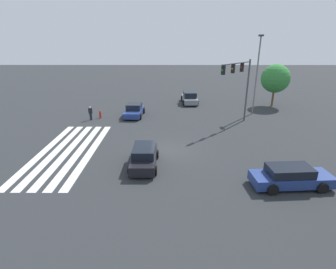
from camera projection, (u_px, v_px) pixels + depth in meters
The scene contains 11 objects.
ground_plane at pixel (168, 151), 21.22m from camera, with size 142.46×142.46×0.00m, color #2B2D30.
crosswalk_markings at pixel (68, 151), 21.25m from camera, with size 12.24×4.40×0.01m.
traffic_signal_mast at pixel (240, 78), 26.27m from camera, with size 3.68×3.68×6.57m.
car_0 at pixel (291, 177), 15.98m from camera, with size 2.17×4.94×1.35m.
car_1 at pixel (134, 110), 30.51m from camera, with size 4.26×2.26×1.45m.
car_2 at pixel (144, 157), 18.60m from camera, with size 4.19×1.94×1.46m.
car_3 at pixel (190, 98), 36.46m from camera, with size 4.52×2.28×1.62m.
pedestrian at pixel (90, 113), 28.94m from camera, with size 0.41×0.41×1.55m.
street_light_pole_a at pixel (257, 69), 29.84m from camera, with size 0.80×0.36×8.96m.
tree_corner_a at pixel (275, 79), 34.00m from camera, with size 3.67×3.67×5.48m.
fire_hydrant at pixel (100, 114), 29.80m from camera, with size 0.22×0.22×0.86m.
Camera 1 is at (19.43, 0.08, 8.64)m, focal length 28.00 mm.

